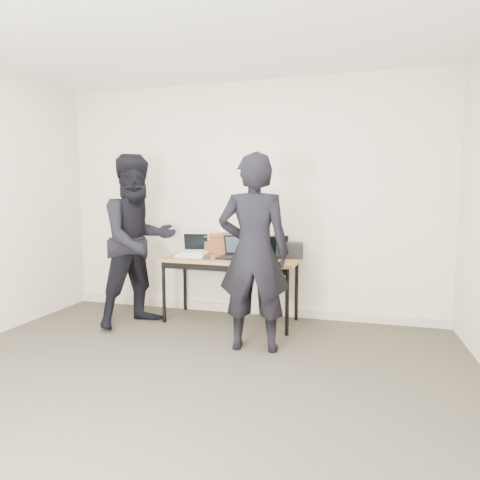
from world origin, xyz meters
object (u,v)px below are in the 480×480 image
at_px(desk, 230,263).
at_px(laptop_beige, 193,251).
at_px(person_typist, 254,253).
at_px(laptop_right, 276,252).
at_px(equipment_box, 290,250).
at_px(leather_satchel, 221,244).
at_px(laptop_center, 234,253).
at_px(person_observer, 138,241).

height_order(desk, laptop_beige, laptop_beige).
bearing_deg(person_typist, laptop_right, -99.61).
bearing_deg(equipment_box, laptop_beige, -170.75).
distance_m(equipment_box, person_typist, 0.94).
bearing_deg(equipment_box, laptop_right, 178.31).
bearing_deg(equipment_box, leather_satchel, 177.47).
relative_size(laptop_center, laptop_right, 0.83).
distance_m(laptop_center, laptop_right, 0.47).
distance_m(laptop_beige, person_typist, 1.15).
bearing_deg(person_typist, desk, -65.88).
relative_size(desk, leather_satchel, 4.06).
height_order(desk, laptop_center, laptop_center).
relative_size(laptop_beige, laptop_center, 1.04).
distance_m(laptop_beige, laptop_right, 0.94).
bearing_deg(laptop_beige, laptop_right, 5.35).
relative_size(desk, laptop_center, 4.47).
relative_size(desk, person_typist, 0.86).
distance_m(desk, laptop_center, 0.12).
relative_size(desk, person_observer, 0.83).
xyz_separation_m(laptop_beige, laptop_right, (0.92, 0.18, 0.00)).
bearing_deg(laptop_right, person_observer, 175.58).
height_order(laptop_beige, equipment_box, laptop_beige).
bearing_deg(person_typist, laptop_beige, -47.11).
bearing_deg(leather_satchel, equipment_box, -8.89).
distance_m(desk, laptop_beige, 0.46).
bearing_deg(laptop_center, equipment_box, 24.26).
distance_m(laptop_beige, laptop_center, 0.49).
relative_size(laptop_beige, leather_satchel, 0.94).
bearing_deg(person_observer, laptop_center, -38.47).
distance_m(leather_satchel, person_observer, 0.94).
bearing_deg(desk, equipment_box, 19.77).
bearing_deg(laptop_beige, leather_satchel, 33.03).
xyz_separation_m(laptop_right, leather_satchel, (-0.66, 0.03, 0.07)).
height_order(laptop_beige, laptop_center, laptop_beige).
xyz_separation_m(laptop_right, person_observer, (-1.41, -0.53, 0.15)).
distance_m(laptop_center, equipment_box, 0.61).
height_order(leather_satchel, equipment_box, leather_satchel).
height_order(leather_satchel, person_typist, person_typist).
bearing_deg(leather_satchel, person_typist, -63.54).
distance_m(laptop_right, equipment_box, 0.15).
bearing_deg(desk, laptop_beige, -179.40).
distance_m(laptop_right, leather_satchel, 0.66).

